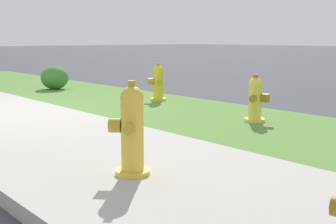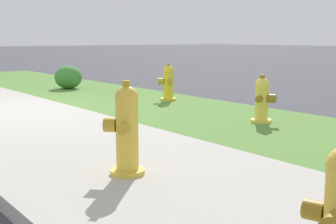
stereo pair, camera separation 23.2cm
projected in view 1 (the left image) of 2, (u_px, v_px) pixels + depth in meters
grass_verge at (122, 100)px, 8.77m from camera, size 18.00×2.56×0.01m
fire_hydrant_near_corner at (158, 83)px, 8.67m from camera, size 0.37×0.35×0.70m
fire_hydrant_by_grass_verge at (256, 100)px, 6.46m from camera, size 0.34×0.36×0.66m
fire_hydrant_mid_block at (132, 130)px, 3.91m from camera, size 0.34×0.34×0.81m
shrub_bush_near_lamp at (55, 78)px, 10.61m from camera, size 0.62×0.62×0.53m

